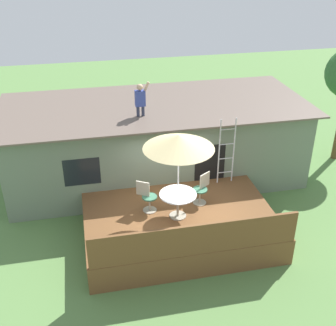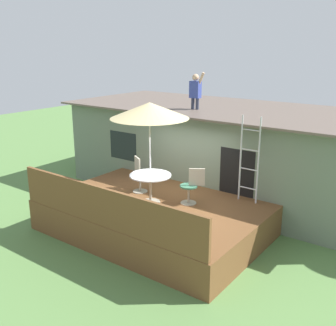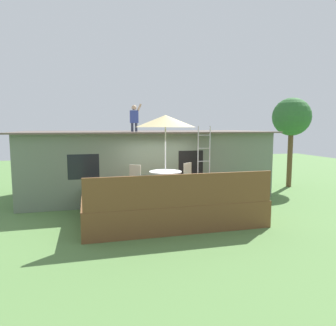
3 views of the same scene
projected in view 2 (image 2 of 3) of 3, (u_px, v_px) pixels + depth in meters
The scene contains 10 objects.
ground_plane at pixel (158, 229), 10.51m from camera, with size 40.00×40.00×0.00m, color #567F42.
house at pixel (226, 150), 12.89m from camera, with size 10.50×4.50×2.77m.
deck at pixel (158, 215), 10.39m from camera, with size 5.42×3.87×0.80m, color brown.
deck_railing at pixel (104, 207), 8.70m from camera, with size 5.32×0.08×0.90m, color brown.
patio_table at pixel (150, 181), 10.00m from camera, with size 1.04×1.04×0.74m.
patio_umbrella at pixel (150, 110), 9.51m from camera, with size 1.90×1.90×2.54m.
step_ladder at pixel (249, 160), 9.97m from camera, with size 0.52×0.04×2.20m.
person_figure at pixel (196, 89), 11.98m from camera, with size 0.47×0.20×1.11m.
patio_chair_left at pixel (139, 175), 10.87m from camera, with size 0.57×0.45×0.92m.
patio_chair_right at pixel (192, 186), 10.00m from camera, with size 0.56×0.46×0.92m.
Camera 2 is at (5.91, -7.56, 4.62)m, focal length 42.90 mm.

